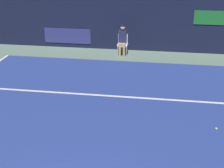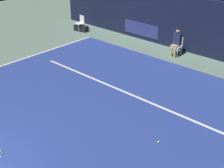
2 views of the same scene
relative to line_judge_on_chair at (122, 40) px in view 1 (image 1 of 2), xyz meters
The scene contains 6 objects.
ground_plane 6.29m from the line_judge_on_chair, 86.49° to the right, with size 33.93×33.93×0.00m, color slate.
court_surface 6.29m from the line_judge_on_chair, 86.49° to the right, with size 10.75×10.82×0.01m, color navy.
line_service 4.42m from the line_judge_on_chair, 84.96° to the right, with size 8.39×0.10×0.01m, color white.
back_wall 1.21m from the line_judge_on_chair, 68.61° to the left, with size 17.52×0.33×2.60m.
line_judge_on_chair is the anchor object (origin of this frame).
tennis_ball 6.87m from the line_judge_on_chair, 61.63° to the right, with size 0.07×0.07×0.07m, color #CCE033.
Camera 1 is at (1.35, -3.39, 4.53)m, focal length 54.08 mm.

